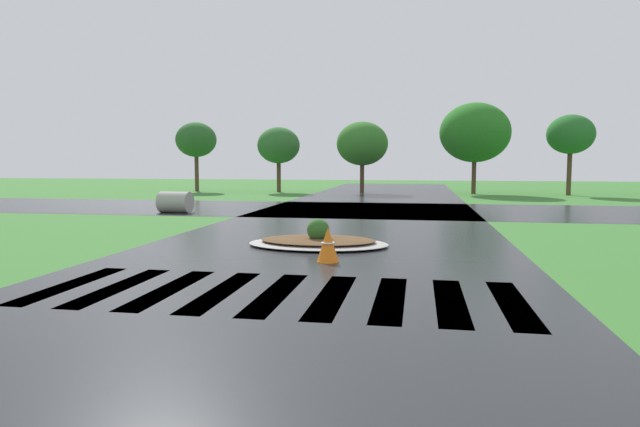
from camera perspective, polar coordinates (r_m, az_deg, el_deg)
The scene contains 7 objects.
asphalt_roadway at distance 12.88m, azimuth 0.10°, elevation -3.95°, with size 9.16×80.00×0.01m, color #232628.
asphalt_cross_road at distance 24.22m, azimuth 4.81°, elevation 0.40°, with size 90.00×8.24×0.01m, color #232628.
crosswalk_stripes at distance 8.91m, azimuth -4.55°, elevation -8.19°, with size 7.65×2.94×0.01m.
median_island at distance 13.78m, azimuth -0.19°, elevation -2.84°, with size 3.50×2.35×0.68m.
drainage_pipe_stack at distance 23.46m, azimuth -14.66°, elevation 1.14°, with size 1.34×0.95×0.86m.
traffic_cone at distance 11.56m, azimuth 0.82°, elevation -3.25°, with size 0.47×0.47×0.73m.
background_treeline at distance 37.11m, azimuth 12.44°, elevation 7.62°, with size 33.91×4.77×5.83m.
Camera 1 is at (2.20, -2.52, 2.09)m, focal length 31.13 mm.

